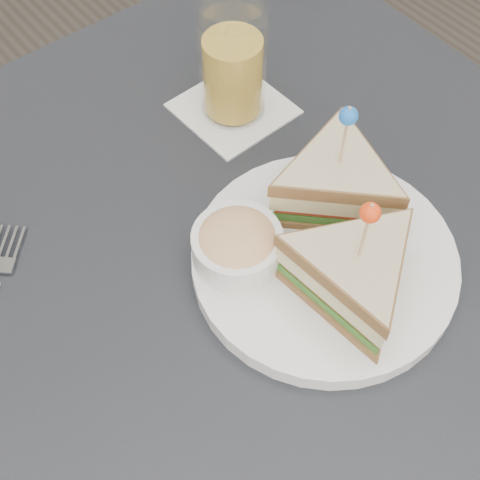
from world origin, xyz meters
The scene contains 3 objects.
table centered at (0.00, 0.00, 0.67)m, with size 0.80×0.80×0.75m.
plate_meal centered at (0.08, -0.03, 0.79)m, with size 0.27×0.27×0.14m.
drink_set centered at (0.13, 0.18, 0.81)m, with size 0.11×0.11×0.14m.
Camera 1 is at (-0.19, -0.24, 1.27)m, focal length 50.00 mm.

